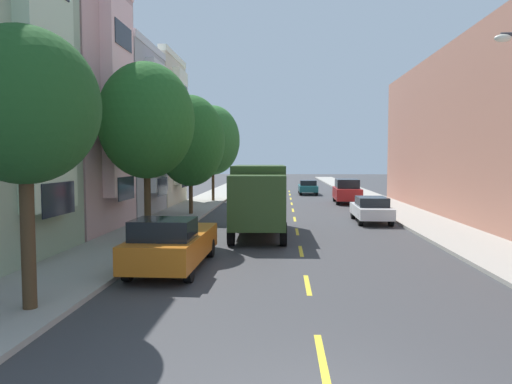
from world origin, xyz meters
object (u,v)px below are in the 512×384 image
at_px(delivery_box_truck, 259,195).
at_px(street_tree_nearest, 24,107).
at_px(street_tree_third, 190,141).
at_px(parked_hatchback_black, 253,182).
at_px(street_tree_farthest, 213,140).
at_px(parked_sedan_white, 371,209).
at_px(street_tree_second, 146,121).
at_px(parked_pickup_orange, 172,243).
at_px(moving_teal_sedan, 308,187).
at_px(parked_suv_red, 347,191).
at_px(parked_suv_silver, 242,188).

bearing_deg(delivery_box_truck, street_tree_nearest, -111.07).
relative_size(street_tree_third, parked_hatchback_black, 1.82).
relative_size(street_tree_third, street_tree_farthest, 0.94).
height_order(street_tree_nearest, parked_sedan_white, street_tree_nearest).
bearing_deg(street_tree_second, parked_sedan_white, 33.70).
distance_m(delivery_box_truck, parked_pickup_orange, 7.73).
xyz_separation_m(parked_sedan_white, moving_teal_sedan, (-2.41, 21.60, 0.00)).
height_order(street_tree_third, delivery_box_truck, street_tree_third).
bearing_deg(street_tree_third, parked_suv_red, 40.79).
distance_m(street_tree_second, parked_suv_red, 22.23).
relative_size(street_tree_second, parked_suv_silver, 1.54).
distance_m(street_tree_nearest, parked_pickup_orange, 6.41).
bearing_deg(street_tree_third, parked_suv_silver, 80.31).
height_order(street_tree_second, parked_sedan_white, street_tree_second).
bearing_deg(street_tree_second, moving_teal_sedan, 74.04).
bearing_deg(street_tree_farthest, delivery_box_truck, -74.87).
relative_size(street_tree_second, street_tree_farthest, 0.96).
bearing_deg(street_tree_farthest, moving_teal_sedan, 48.86).
relative_size(street_tree_third, delivery_box_truck, 1.00).
distance_m(street_tree_second, moving_teal_sedan, 30.14).
height_order(parked_suv_silver, parked_hatchback_black, parked_suv_silver).
xyz_separation_m(street_tree_third, parked_hatchback_black, (2.14, 28.27, -3.89)).
relative_size(parked_suv_red, parked_sedan_white, 1.07).
height_order(parked_suv_silver, parked_sedan_white, parked_suv_silver).
bearing_deg(parked_suv_silver, parked_pickup_orange, -89.85).
relative_size(parked_pickup_orange, parked_sedan_white, 1.18).
xyz_separation_m(street_tree_farthest, delivery_box_truck, (4.60, -17.00, -3.22)).
bearing_deg(moving_teal_sedan, parked_suv_red, -74.92).
bearing_deg(parked_pickup_orange, moving_teal_sedan, 79.87).
bearing_deg(street_tree_third, parked_sedan_white, -13.59).
xyz_separation_m(street_tree_farthest, parked_sedan_white, (10.61, -12.21, -4.31)).
distance_m(street_tree_second, parked_hatchback_black, 38.22).
bearing_deg(delivery_box_truck, parked_suv_silver, 97.17).
bearing_deg(parked_hatchback_black, moving_teal_sedan, -56.74).
height_order(street_tree_farthest, delivery_box_truck, street_tree_farthest).
height_order(parked_suv_silver, moving_teal_sedan, parked_suv_silver).
distance_m(parked_suv_red, parked_sedan_white, 11.90).
xyz_separation_m(street_tree_farthest, parked_hatchback_black, (2.14, 18.63, -4.30)).
xyz_separation_m(street_tree_third, parked_suv_red, (10.81, 9.33, -3.66)).
bearing_deg(moving_teal_sedan, parked_suv_silver, -132.44).
bearing_deg(parked_pickup_orange, parked_suv_red, 70.20).
distance_m(street_tree_farthest, moving_teal_sedan, 13.19).
relative_size(street_tree_second, delivery_box_truck, 1.01).
distance_m(street_tree_nearest, moving_teal_sedan, 39.38).
distance_m(street_tree_nearest, delivery_box_truck, 13.09).
height_order(parked_hatchback_black, parked_sedan_white, parked_hatchback_black).
relative_size(street_tree_farthest, delivery_box_truck, 1.06).
bearing_deg(street_tree_third, street_tree_second, -90.00).
relative_size(street_tree_farthest, parked_suv_silver, 1.61).
height_order(street_tree_farthest, parked_sedan_white, street_tree_farthest).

